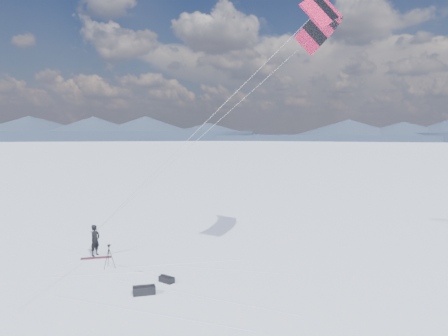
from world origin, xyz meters
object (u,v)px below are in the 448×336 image
(tripod, at_px, (109,253))
(gear_bag_a, at_px, (144,290))
(snowkiter, at_px, (95,256))
(snowboard, at_px, (96,258))
(gear_bag_b, at_px, (167,279))

(tripod, xyz_separation_m, gear_bag_a, (3.45, -2.77, -0.62))
(tripod, distance_m, gear_bag_a, 4.46)
(snowkiter, bearing_deg, gear_bag_a, -121.25)
(snowboard, relative_size, gear_bag_b, 2.00)
(snowkiter, relative_size, gear_bag_b, 2.16)
(gear_bag_a, bearing_deg, gear_bag_b, 47.13)
(snowboard, height_order, gear_bag_a, gear_bag_a)
(gear_bag_a, distance_m, gear_bag_b, 1.70)
(gear_bag_a, relative_size, gear_bag_b, 1.27)
(snowkiter, relative_size, gear_bag_a, 1.70)
(snowkiter, height_order, gear_bag_b, snowkiter)
(snowkiter, height_order, snowboard, snowkiter)
(snowkiter, xyz_separation_m, gear_bag_b, (5.76, -2.88, 0.15))
(snowboard, bearing_deg, gear_bag_a, -69.89)
(snowkiter, height_order, gear_bag_a, snowkiter)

